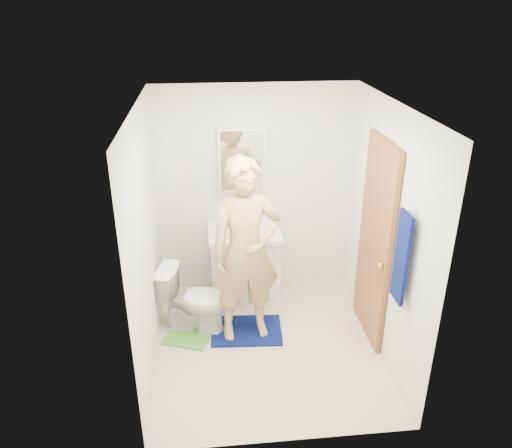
{
  "coord_description": "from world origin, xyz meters",
  "views": [
    {
      "loc": [
        -0.54,
        -4.03,
        3.22
      ],
      "look_at": [
        -0.09,
        0.25,
        1.23
      ],
      "focal_mm": 35.0,
      "sensor_mm": 36.0,
      "label": 1
    }
  ],
  "objects_px": {
    "soap_dispenser": "(220,227)",
    "man": "(246,252)",
    "towel": "(402,258)",
    "toothbrush_cup": "(255,221)",
    "toilet": "(195,299)",
    "medicine_cabinet": "(242,159)",
    "vanity_cabinet": "(244,266)"
  },
  "relations": [
    {
      "from": "vanity_cabinet",
      "to": "man",
      "type": "height_order",
      "value": "man"
    },
    {
      "from": "towel",
      "to": "man",
      "type": "relative_size",
      "value": 0.42
    },
    {
      "from": "vanity_cabinet",
      "to": "man",
      "type": "bearing_deg",
      "value": -93.26
    },
    {
      "from": "toothbrush_cup",
      "to": "man",
      "type": "distance_m",
      "value": 0.87
    },
    {
      "from": "toothbrush_cup",
      "to": "man",
      "type": "relative_size",
      "value": 0.07
    },
    {
      "from": "towel",
      "to": "man",
      "type": "height_order",
      "value": "man"
    },
    {
      "from": "medicine_cabinet",
      "to": "towel",
      "type": "bearing_deg",
      "value": -55.39
    },
    {
      "from": "toothbrush_cup",
      "to": "towel",
      "type": "bearing_deg",
      "value": -57.13
    },
    {
      "from": "towel",
      "to": "soap_dispenser",
      "type": "relative_size",
      "value": 4.44
    },
    {
      "from": "towel",
      "to": "toothbrush_cup",
      "type": "height_order",
      "value": "towel"
    },
    {
      "from": "toilet",
      "to": "man",
      "type": "xyz_separation_m",
      "value": [
        0.52,
        -0.15,
        0.6
      ]
    },
    {
      "from": "toothbrush_cup",
      "to": "soap_dispenser",
      "type": "bearing_deg",
      "value": -153.31
    },
    {
      "from": "vanity_cabinet",
      "to": "toothbrush_cup",
      "type": "bearing_deg",
      "value": 44.46
    },
    {
      "from": "medicine_cabinet",
      "to": "man",
      "type": "xyz_separation_m",
      "value": [
        -0.04,
        -0.94,
        -0.63
      ]
    },
    {
      "from": "toilet",
      "to": "toothbrush_cup",
      "type": "bearing_deg",
      "value": -31.46
    },
    {
      "from": "soap_dispenser",
      "to": "man",
      "type": "xyz_separation_m",
      "value": [
        0.22,
        -0.64,
        0.03
      ]
    },
    {
      "from": "man",
      "to": "toothbrush_cup",
      "type": "bearing_deg",
      "value": 70.31
    },
    {
      "from": "towel",
      "to": "medicine_cabinet",
      "type": "bearing_deg",
      "value": 124.61
    },
    {
      "from": "vanity_cabinet",
      "to": "medicine_cabinet",
      "type": "distance_m",
      "value": 1.22
    },
    {
      "from": "towel",
      "to": "toothbrush_cup",
      "type": "bearing_deg",
      "value": 122.87
    },
    {
      "from": "towel",
      "to": "soap_dispenser",
      "type": "bearing_deg",
      "value": 135.51
    },
    {
      "from": "man",
      "to": "towel",
      "type": "bearing_deg",
      "value": -40.29
    },
    {
      "from": "medicine_cabinet",
      "to": "man",
      "type": "bearing_deg",
      "value": -92.47
    },
    {
      "from": "toilet",
      "to": "man",
      "type": "height_order",
      "value": "man"
    },
    {
      "from": "soap_dispenser",
      "to": "man",
      "type": "bearing_deg",
      "value": -70.96
    },
    {
      "from": "medicine_cabinet",
      "to": "towel",
      "type": "xyz_separation_m",
      "value": [
        1.18,
        -1.71,
        -0.35
      ]
    },
    {
      "from": "vanity_cabinet",
      "to": "toilet",
      "type": "relative_size",
      "value": 1.1
    },
    {
      "from": "medicine_cabinet",
      "to": "toilet",
      "type": "height_order",
      "value": "medicine_cabinet"
    },
    {
      "from": "soap_dispenser",
      "to": "man",
      "type": "distance_m",
      "value": 0.68
    },
    {
      "from": "soap_dispenser",
      "to": "toilet",
      "type": "bearing_deg",
      "value": -121.41
    },
    {
      "from": "medicine_cabinet",
      "to": "toothbrush_cup",
      "type": "bearing_deg",
      "value": -34.43
    },
    {
      "from": "medicine_cabinet",
      "to": "towel",
      "type": "distance_m",
      "value": 2.11
    }
  ]
}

